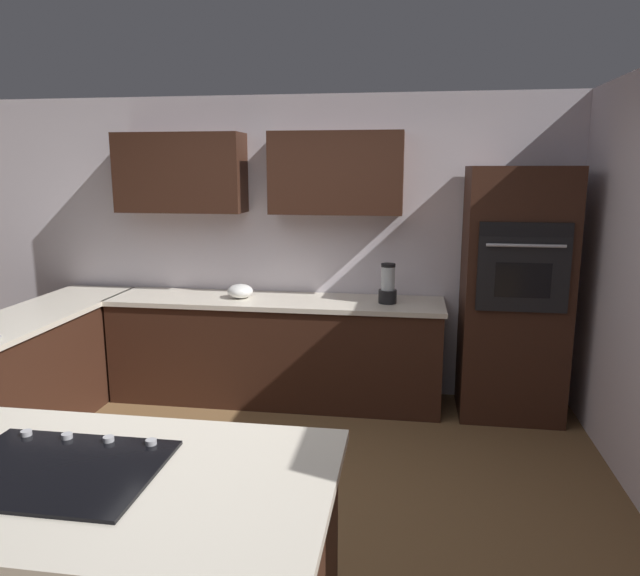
{
  "coord_description": "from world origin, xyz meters",
  "views": [
    {
      "loc": [
        -1.02,
        3.07,
        1.99
      ],
      "look_at": [
        -0.38,
        -1.12,
        1.13
      ],
      "focal_mm": 33.24,
      "sensor_mm": 36.0,
      "label": 1
    }
  ],
  "objects_px": {
    "mixing_bowl": "(240,291)",
    "wall_oven": "(514,294)",
    "blender": "(388,286)",
    "cooktop": "(56,469)"
  },
  "relations": [
    {
      "from": "cooktop",
      "to": "mixing_bowl",
      "type": "xyz_separation_m",
      "value": [
        0.16,
        -2.95,
        0.05
      ]
    },
    {
      "from": "blender",
      "to": "mixing_bowl",
      "type": "distance_m",
      "value": 1.25
    },
    {
      "from": "wall_oven",
      "to": "mixing_bowl",
      "type": "height_order",
      "value": "wall_oven"
    },
    {
      "from": "cooktop",
      "to": "blender",
      "type": "bearing_deg",
      "value": -110.34
    },
    {
      "from": "wall_oven",
      "to": "mixing_bowl",
      "type": "xyz_separation_m",
      "value": [
        2.25,
        0.01,
        -0.05
      ]
    },
    {
      "from": "mixing_bowl",
      "to": "wall_oven",
      "type": "bearing_deg",
      "value": -179.84
    },
    {
      "from": "blender",
      "to": "mixing_bowl",
      "type": "xyz_separation_m",
      "value": [
        1.25,
        0.0,
        -0.08
      ]
    },
    {
      "from": "wall_oven",
      "to": "mixing_bowl",
      "type": "distance_m",
      "value": 2.25
    },
    {
      "from": "wall_oven",
      "to": "cooktop",
      "type": "bearing_deg",
      "value": 54.7
    },
    {
      "from": "blender",
      "to": "mixing_bowl",
      "type": "relative_size",
      "value": 1.5
    }
  ]
}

